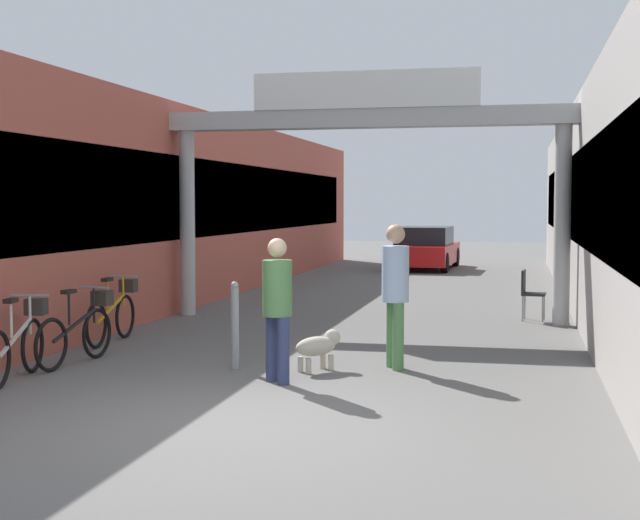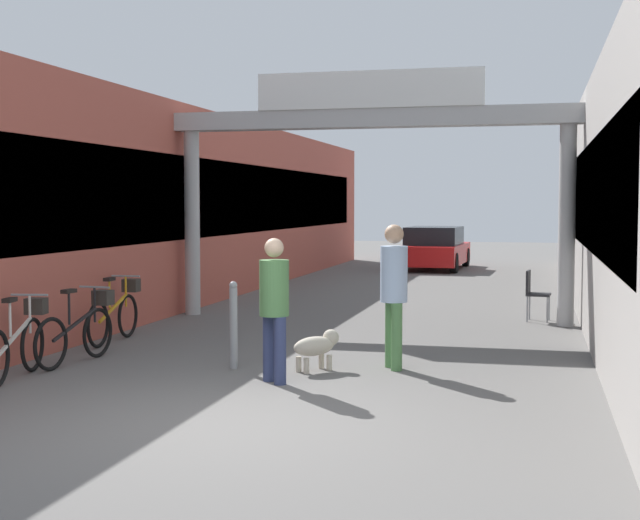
% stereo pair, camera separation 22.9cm
% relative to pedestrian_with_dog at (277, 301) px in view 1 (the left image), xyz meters
% --- Properties ---
extents(ground_plane, '(80.00, 80.00, 0.00)m').
position_rel_pedestrian_with_dog_xyz_m(ground_plane, '(0.06, -1.88, -0.96)').
color(ground_plane, '#605E5B').
extents(storefront_left, '(3.00, 26.00, 3.95)m').
position_rel_pedestrian_with_dog_xyz_m(storefront_left, '(-5.03, 9.12, 1.02)').
color(storefront_left, '#B25142').
rests_on(storefront_left, ground_plane).
extents(arcade_sign_gateway, '(7.40, 0.47, 4.35)m').
position_rel_pedestrian_with_dog_xyz_m(arcade_sign_gateway, '(0.06, 5.69, 2.12)').
color(arcade_sign_gateway, '#B2B2B2').
rests_on(arcade_sign_gateway, ground_plane).
extents(pedestrian_with_dog, '(0.48, 0.48, 1.67)m').
position_rel_pedestrian_with_dog_xyz_m(pedestrian_with_dog, '(0.00, 0.00, 0.00)').
color(pedestrian_with_dog, navy).
rests_on(pedestrian_with_dog, ground_plane).
extents(pedestrian_companion, '(0.46, 0.46, 1.81)m').
position_rel_pedestrian_with_dog_xyz_m(pedestrian_companion, '(1.20, 1.18, 0.09)').
color(pedestrian_companion, '#4C7F47').
rests_on(pedestrian_companion, ground_plane).
extents(dog_on_leash, '(0.59, 0.67, 0.50)m').
position_rel_pedestrian_with_dog_xyz_m(dog_on_leash, '(0.30, 0.84, -0.65)').
color(dog_on_leash, beige).
rests_on(dog_on_leash, ground_plane).
extents(bicycle_silver_nearest, '(0.46, 1.68, 0.98)m').
position_rel_pedestrian_with_dog_xyz_m(bicycle_silver_nearest, '(-3.03, -0.44, -0.52)').
color(bicycle_silver_nearest, black).
rests_on(bicycle_silver_nearest, ground_plane).
extents(bicycle_black_second, '(0.46, 1.69, 0.98)m').
position_rel_pedestrian_with_dog_xyz_m(bicycle_black_second, '(-2.83, 0.67, -0.52)').
color(bicycle_black_second, black).
rests_on(bicycle_black_second, ground_plane).
extents(bicycle_orange_third, '(0.46, 1.69, 0.98)m').
position_rel_pedestrian_with_dog_xyz_m(bicycle_orange_third, '(-3.18, 2.41, -0.52)').
color(bicycle_orange_third, black).
rests_on(bicycle_orange_third, ground_plane).
extents(bollard_post_metal, '(0.10, 0.10, 1.10)m').
position_rel_pedestrian_with_dog_xyz_m(bollard_post_metal, '(-0.75, 0.72, -0.40)').
color(bollard_post_metal, gray).
rests_on(bollard_post_metal, ground_plane).
extents(cafe_chair_black_nearer, '(0.44, 0.44, 0.89)m').
position_rel_pedestrian_with_dog_xyz_m(cafe_chair_black_nearer, '(2.89, 6.25, -0.42)').
color(cafe_chair_black_nearer, gray).
rests_on(cafe_chair_black_nearer, ground_plane).
extents(parked_car_red, '(1.94, 4.07, 1.33)m').
position_rel_pedestrian_with_dog_xyz_m(parked_car_red, '(-0.16, 18.15, -0.31)').
color(parked_car_red, red).
rests_on(parked_car_red, ground_plane).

